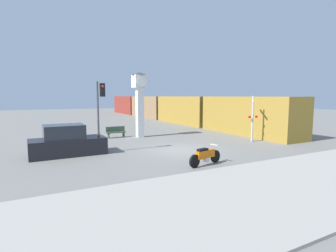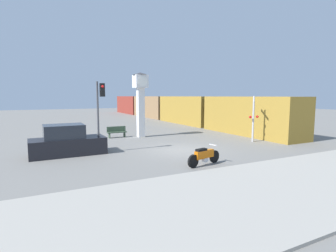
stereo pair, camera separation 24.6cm
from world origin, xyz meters
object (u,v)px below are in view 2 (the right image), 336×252
object	(u,v)px
motorcycle	(204,156)
traffic_light	(100,104)
bench	(117,132)
clock_tower	(140,95)
railroad_crossing_signal	(253,117)
parked_car	(67,142)
freight_train	(168,108)

from	to	relation	value
motorcycle	traffic_light	xyz separation A→B (m)	(-3.93, 5.28, 2.49)
motorcycle	traffic_light	world-z (taller)	traffic_light
motorcycle	bench	distance (m)	10.74
clock_tower	railroad_crossing_signal	world-z (taller)	clock_tower
clock_tower	railroad_crossing_signal	bearing A→B (deg)	-42.02
traffic_light	clock_tower	bearing A→B (deg)	47.01
railroad_crossing_signal	parked_car	size ratio (longest dim) A/B	0.81
railroad_crossing_signal	bench	world-z (taller)	railroad_crossing_signal
traffic_light	freight_train	bearing A→B (deg)	52.83
traffic_light	parked_car	world-z (taller)	traffic_light
clock_tower	traffic_light	xyz separation A→B (m)	(-4.38, -4.70, -0.58)
freight_train	railroad_crossing_signal	world-z (taller)	railroad_crossing_signal
clock_tower	railroad_crossing_signal	distance (m)	9.17
clock_tower	bench	world-z (taller)	clock_tower
freight_train	parked_car	xyz separation A→B (m)	(-15.62, -17.76, -0.95)
freight_train	traffic_light	distance (m)	22.70
bench	railroad_crossing_signal	bearing A→B (deg)	-37.94
motorcycle	bench	size ratio (longest dim) A/B	1.36
motorcycle	clock_tower	world-z (taller)	clock_tower
freight_train	traffic_light	size ratio (longest dim) A/B	10.01
motorcycle	railroad_crossing_signal	world-z (taller)	railroad_crossing_signal
clock_tower	railroad_crossing_signal	xyz separation A→B (m)	(6.70, -6.04, -1.65)
traffic_light	bench	size ratio (longest dim) A/B	2.69
clock_tower	parked_car	xyz separation A→B (m)	(-6.30, -4.40, -2.79)
motorcycle	freight_train	bearing A→B (deg)	54.21
freight_train	parked_car	bearing A→B (deg)	-131.32
motorcycle	clock_tower	bearing A→B (deg)	74.32
freight_train	railroad_crossing_signal	size ratio (longest dim) A/B	12.49
freight_train	railroad_crossing_signal	xyz separation A→B (m)	(-2.61, -19.40, 0.19)
railroad_crossing_signal	parked_car	world-z (taller)	railroad_crossing_signal
motorcycle	parked_car	size ratio (longest dim) A/B	0.51
motorcycle	parked_car	xyz separation A→B (m)	(-5.85, 5.58, 0.28)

